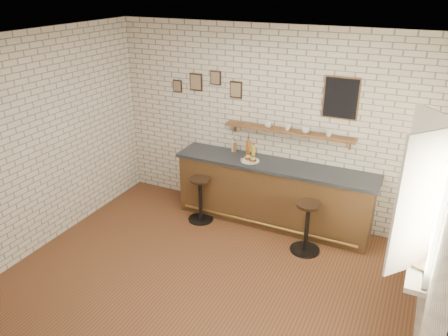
{
  "coord_description": "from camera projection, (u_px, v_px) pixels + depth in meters",
  "views": [
    {
      "loc": [
        2.2,
        -4.07,
        3.61
      ],
      "look_at": [
        -0.19,
        0.9,
        1.17
      ],
      "focal_mm": 35.0,
      "sensor_mm": 36.0,
      "label": 1
    }
  ],
  "objects": [
    {
      "name": "book_upper",
      "position": [
        417.0,
        261.0,
        4.42
      ],
      "size": [
        0.23,
        0.26,
        0.02
      ],
      "primitive_type": "imported",
      "rotation": [
        0.0,
        0.0,
        -0.42
      ],
      "color": "tan",
      "rests_on": "book_lower"
    },
    {
      "name": "shelf_cup_d",
      "position": [
        329.0,
        133.0,
        6.23
      ],
      "size": [
        0.11,
        0.11,
        0.09
      ],
      "primitive_type": "imported",
      "rotation": [
        0.0,
        0.0,
        0.06
      ],
      "color": "white",
      "rests_on": "wall_shelf"
    },
    {
      "name": "bitters_bottle_amber",
      "position": [
        248.0,
        147.0,
        6.89
      ],
      "size": [
        0.07,
        0.07,
        0.28
      ],
      "color": "brown",
      "rests_on": "bar_counter"
    },
    {
      "name": "potato_chips",
      "position": [
        249.0,
        160.0,
        6.67
      ],
      "size": [
        0.26,
        0.19,
        0.0
      ],
      "color": "#E2B250",
      "rests_on": "sandwich_plate"
    },
    {
      "name": "condiment_bottle_yellow",
      "position": [
        253.0,
        150.0,
        6.87
      ],
      "size": [
        0.06,
        0.06,
        0.19
      ],
      "color": "yellow",
      "rests_on": "bar_counter"
    },
    {
      "name": "bitters_bottle_brown",
      "position": [
        234.0,
        147.0,
        7.0
      ],
      "size": [
        0.06,
        0.06,
        0.2
      ],
      "color": "brown",
      "rests_on": "bar_counter"
    },
    {
      "name": "sandwich_plate",
      "position": [
        250.0,
        161.0,
        6.67
      ],
      "size": [
        0.28,
        0.28,
        0.01
      ],
      "primitive_type": "cylinder",
      "color": "white",
      "rests_on": "bar_counter"
    },
    {
      "name": "bar_stool_left",
      "position": [
        200.0,
        198.0,
        6.89
      ],
      "size": [
        0.41,
        0.41,
        0.73
      ],
      "color": "black",
      "rests_on": "ground"
    },
    {
      "name": "casement_window",
      "position": [
        428.0,
        191.0,
        4.33
      ],
      "size": [
        0.4,
        1.3,
        1.56
      ],
      "color": "white",
      "rests_on": "ground"
    },
    {
      "name": "shelf_cup_b",
      "position": [
        288.0,
        127.0,
        6.48
      ],
      "size": [
        0.14,
        0.14,
        0.09
      ],
      "primitive_type": "imported",
      "rotation": [
        0.0,
        0.0,
        0.74
      ],
      "color": "white",
      "rests_on": "wall_shelf"
    },
    {
      "name": "shelf_cup_c",
      "position": [
        306.0,
        129.0,
        6.37
      ],
      "size": [
        0.16,
        0.16,
        0.1
      ],
      "primitive_type": "imported",
      "rotation": [
        0.0,
        0.0,
        1.22
      ],
      "color": "white",
      "rests_on": "wall_shelf"
    },
    {
      "name": "bar_stool_right",
      "position": [
        307.0,
        226.0,
        6.09
      ],
      "size": [
        0.43,
        0.43,
        0.77
      ],
      "color": "black",
      "rests_on": "ground"
    },
    {
      "name": "window_sill",
      "position": [
        419.0,
        255.0,
        4.62
      ],
      "size": [
        0.2,
        1.35,
        0.06
      ],
      "color": "white",
      "rests_on": "ground"
    },
    {
      "name": "book_lower",
      "position": [
        417.0,
        261.0,
        4.45
      ],
      "size": [
        0.24,
        0.28,
        0.02
      ],
      "primitive_type": "imported",
      "rotation": [
        0.0,
        0.0,
        0.25
      ],
      "color": "tan",
      "rests_on": "window_sill"
    },
    {
      "name": "shelf_cup_a",
      "position": [
        268.0,
        124.0,
        6.6
      ],
      "size": [
        0.14,
        0.14,
        0.09
      ],
      "primitive_type": "imported",
      "rotation": [
        0.0,
        0.0,
        0.22
      ],
      "color": "white",
      "rests_on": "wall_shelf"
    },
    {
      "name": "ciabatta_sandwich",
      "position": [
        251.0,
        158.0,
        6.65
      ],
      "size": [
        0.22,
        0.15,
        0.07
      ],
      "color": "tan",
      "rests_on": "sandwich_plate"
    },
    {
      "name": "back_wall_decor",
      "position": [
        281.0,
        92.0,
        6.4
      ],
      "size": [
        2.96,
        0.02,
        0.56
      ],
      "color": "black",
      "rests_on": "ground"
    },
    {
      "name": "wall_shelf",
      "position": [
        288.0,
        132.0,
        6.5
      ],
      "size": [
        2.0,
        0.18,
        0.18
      ],
      "color": "brown",
      "rests_on": "ground"
    },
    {
      "name": "bar_counter",
      "position": [
        273.0,
        194.0,
        6.78
      ],
      "size": [
        3.1,
        0.65,
        1.01
      ],
      "color": "brown",
      "rests_on": "ground"
    },
    {
      "name": "ground",
      "position": [
        207.0,
        278.0,
        5.69
      ],
      "size": [
        5.0,
        5.0,
        0.0
      ],
      "primitive_type": "plane",
      "color": "brown",
      "rests_on": "ground"
    },
    {
      "name": "bitters_bottle_white",
      "position": [
        233.0,
        146.0,
        7.0
      ],
      "size": [
        0.06,
        0.06,
        0.23
      ],
      "color": "beige",
      "rests_on": "bar_counter"
    }
  ]
}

